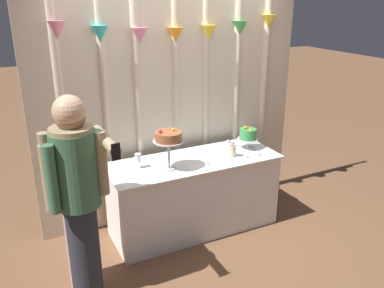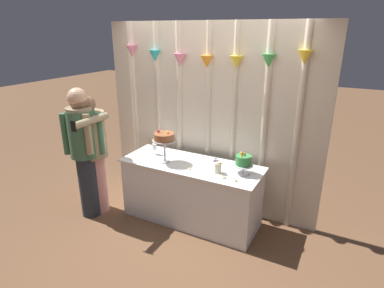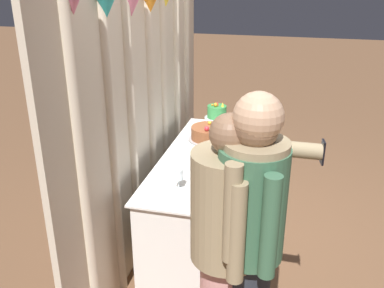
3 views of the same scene
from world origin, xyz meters
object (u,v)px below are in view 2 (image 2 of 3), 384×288
Objects in this scene: cake_display_nearright at (243,162)px; guest_man_dark_suit at (85,151)px; flower_vase at (217,167)px; tealight_far_left at (190,169)px; guest_girl_blue_dress at (93,152)px; cake_display_nearleft at (164,138)px; tealight_near_left at (224,177)px; tealight_near_right at (236,180)px; cake_table at (191,192)px; wine_glass at (155,147)px; guest_man_pink_jacket at (84,148)px.

guest_man_dark_suit reaches higher than cake_display_nearright.
flower_vase is 0.34m from tealight_far_left.
guest_man_dark_suit is (-0.01, -0.12, 0.04)m from guest_girl_blue_dress.
cake_display_nearright is 1.94m from guest_girl_blue_dress.
cake_display_nearleft is 1.00m from cake_display_nearright.
tealight_far_left is at bearing -8.60° from cake_display_nearleft.
cake_display_nearright is 0.17× the size of guest_girl_blue_dress.
tealight_far_left is 0.44m from tealight_near_left.
cake_display_nearright is 6.63× the size of tealight_near_right.
cake_table is 0.78m from cake_display_nearleft.
wine_glass reaches higher than tealight_near_left.
cake_table is 44.23× the size of tealight_near_right.
guest_man_dark_suit is at bearing -169.42° from tealight_near_left.
cake_table is at bearing -5.55° from wine_glass.
guest_man_dark_suit is (-0.67, -0.57, 0.01)m from wine_glass.
tealight_near_right is at bearing -16.55° from cake_table.
guest_man_dark_suit reaches higher than flower_vase.
guest_man_dark_suit reaches higher than tealight_near_left.
flower_vase reaches higher than tealight_near_left.
guest_man_pink_jacket is at bearing -139.83° from wine_glass.
cake_display_nearright is at bearing 23.35° from flower_vase.
tealight_near_right is (-0.00, -0.22, -0.14)m from cake_display_nearright.
tealight_far_left is 1.37m from guest_man_dark_suit.
guest_man_pink_jacket reaches higher than tealight_near_left.
guest_man_pink_jacket is (-1.91, -0.55, 0.01)m from cake_display_nearright.
tealight_near_right is (0.15, -0.01, -0.00)m from tealight_near_left.
guest_man_pink_jacket is (-1.32, -0.36, 0.15)m from tealight_far_left.
guest_man_dark_suit is (0.00, 0.01, -0.05)m from guest_man_pink_jacket.
guest_girl_blue_dress is at bearing -162.29° from cake_display_nearleft.
tealight_near_left reaches higher than tealight_far_left.
tealight_near_left is at bearing -5.59° from cake_display_nearleft.
cake_display_nearright is 0.63m from tealight_far_left.
guest_man_dark_suit reaches higher than cake_display_nearleft.
cake_display_nearleft is 11.26× the size of tealight_far_left.
cake_display_nearleft reaches higher than tealight_near_left.
cake_table is 0.79m from tealight_near_right.
tealight_near_left is 0.03× the size of guest_man_dark_suit.
tealight_near_left reaches higher than cake_table.
cake_display_nearright is 0.26m from tealight_near_right.
tealight_far_left is at bearing -18.59° from wine_glass.
flower_vase is (-0.27, -0.12, -0.07)m from cake_display_nearright.
guest_girl_blue_dress is (-1.74, -0.21, 0.06)m from tealight_near_left.
tealight_far_left is 0.74× the size of tealight_near_left.
guest_man_dark_suit is at bearing -170.55° from tealight_near_right.
tealight_near_left is (0.51, -0.18, 0.40)m from cake_table.
tealight_near_left is at bearing 175.44° from tealight_near_right.
cake_table is at bearing 160.25° from tealight_near_left.
wine_glass is 0.09× the size of guest_man_pink_jacket.
tealight_near_left is at bearing -12.43° from wine_glass.
cake_display_nearright is 1.99m from guest_man_pink_jacket.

